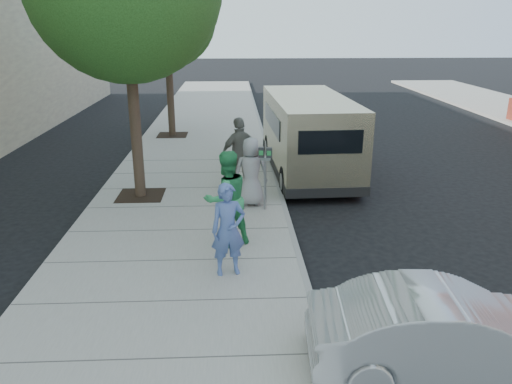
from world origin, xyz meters
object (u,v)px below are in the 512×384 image
tree_far (167,13)px  person_green_shirt (226,199)px  parking_meter (265,165)px  person_striped_polo (240,154)px  person_gray_shirt (251,172)px  person_officer (228,230)px  sedan (448,333)px  van (308,133)px

tree_far → person_green_shirt: bearing=-78.1°
tree_far → parking_meter: bearing=-70.0°
parking_meter → person_striped_polo: bearing=119.9°
person_gray_shirt → person_striped_polo: person_striped_polo is taller
tree_far → person_green_shirt: tree_far is taller
parking_meter → person_striped_polo: size_ratio=0.78×
person_officer → tree_far: bearing=88.6°
person_gray_shirt → parking_meter: bearing=132.3°
sedan → person_officer: (-2.91, 2.70, 0.40)m
parking_meter → person_green_shirt: size_ratio=0.79×
van → person_green_shirt: (-2.47, -5.62, -0.13)m
person_green_shirt → person_striped_polo: person_striped_polo is taller
parking_meter → person_striped_polo: (-0.58, 1.63, -0.13)m
person_officer → person_green_shirt: person_green_shirt is taller
parking_meter → van: van is taller
van → person_officer: (-2.43, -6.89, -0.27)m
van → person_gray_shirt: size_ratio=3.81×
van → sedan: bearing=-89.3°
parking_meter → person_officer: 3.40m
tree_far → person_green_shirt: size_ratio=3.27×
parking_meter → person_gray_shirt: bearing=143.8°
van → person_green_shirt: bearing=-115.9°
sedan → person_green_shirt: (-2.95, 3.98, 0.53)m
person_striped_polo → sedan: bearing=83.5°
person_green_shirt → person_gray_shirt: (0.59, 2.34, -0.13)m
person_officer → person_green_shirt: size_ratio=0.86×
person_officer → van: bearing=58.3°
person_gray_shirt → person_green_shirt: bearing=74.9°
tree_far → person_green_shirt: 11.64m
parking_meter → person_striped_polo: person_striped_polo is taller
parking_meter → sedan: 6.35m
tree_far → van: (4.74, -5.17, -3.61)m
tree_far → van: bearing=-47.5°
parking_meter → person_green_shirt: (-0.91, -2.00, -0.14)m
person_officer → person_striped_polo: 4.92m
parking_meter → person_striped_polo: 1.74m
tree_far → sedan: tree_far is taller
person_officer → person_gray_shirt: (0.55, 3.62, 0.01)m
parking_meter → person_officer: size_ratio=0.91×
tree_far → sedan: size_ratio=1.76×
parking_meter → tree_far: bearing=120.4°
van → person_officer: size_ratio=3.84×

